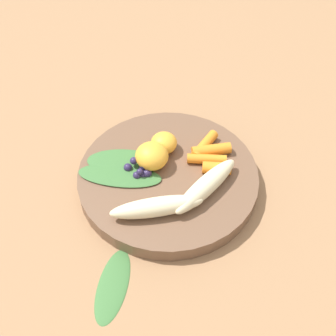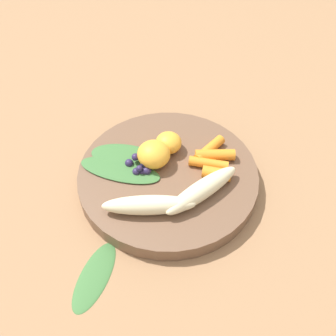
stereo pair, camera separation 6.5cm
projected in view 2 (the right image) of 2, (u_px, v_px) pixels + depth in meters
ground_plane at (168, 183)px, 0.68m from camera, size 2.40×2.40×0.00m
bowl at (168, 178)px, 0.67m from camera, size 0.29×0.29×0.03m
banana_peeled_left at (202, 190)px, 0.62m from camera, size 0.13×0.10×0.03m
banana_peeled_right at (149, 205)px, 0.60m from camera, size 0.14×0.04×0.03m
orange_segment_near at (154, 154)px, 0.66m from camera, size 0.05×0.05×0.04m
orange_segment_far at (169, 143)px, 0.68m from camera, size 0.04×0.04×0.03m
carrot_front at (217, 173)px, 0.64m from camera, size 0.05×0.03×0.02m
carrot_mid_left at (209, 163)px, 0.66m from camera, size 0.06×0.03×0.02m
carrot_mid_right at (215, 155)px, 0.67m from camera, size 0.07×0.02×0.02m
carrot_rear at (209, 149)px, 0.68m from camera, size 0.06×0.05×0.02m
blueberry_pile at (141, 166)px, 0.66m from camera, size 0.05×0.04×0.02m
kale_leaf_left at (126, 157)px, 0.68m from camera, size 0.13×0.09×0.01m
kale_leaf_right at (120, 170)px, 0.66m from camera, size 0.14×0.09×0.01m
kale_leaf_stray at (94, 276)px, 0.57m from camera, size 0.08×0.12×0.01m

